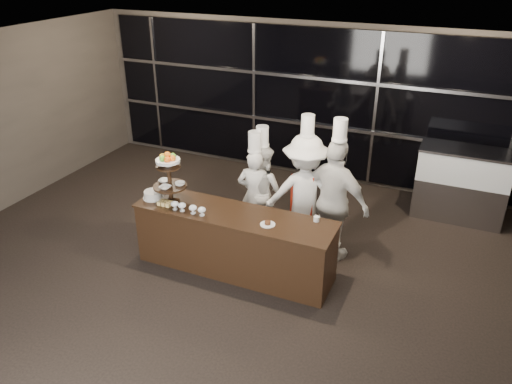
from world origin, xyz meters
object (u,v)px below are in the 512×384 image
at_px(buffet_counter, 234,242).
at_px(chef_d, 335,201).
at_px(chef_a, 255,193).
at_px(layer_cake, 153,195).
at_px(display_case, 462,181).
at_px(display_stand, 169,173).
at_px(chef_b, 262,189).
at_px(chef_c, 304,193).

xyz_separation_m(buffet_counter, chef_d, (1.17, 0.86, 0.48)).
relative_size(chef_a, chef_d, 0.82).
relative_size(layer_cake, display_case, 0.21).
bearing_deg(buffet_counter, display_stand, -179.99).
relative_size(display_case, chef_a, 0.83).
xyz_separation_m(buffet_counter, chef_b, (-0.06, 1.13, 0.30)).
height_order(display_case, chef_d, chef_d).
bearing_deg(chef_a, display_case, 34.01).
bearing_deg(chef_a, display_stand, -132.89).
xyz_separation_m(buffet_counter, display_case, (2.79, 2.92, 0.22)).
distance_m(chef_b, chef_c, 0.78).
xyz_separation_m(display_stand, chef_d, (2.17, 0.86, -0.39)).
distance_m(layer_cake, chef_c, 2.21).
height_order(display_stand, chef_c, chef_c).
relative_size(layer_cake, chef_a, 0.17).
bearing_deg(chef_c, chef_d, -13.04).
bearing_deg(chef_b, chef_c, -11.74).
height_order(layer_cake, display_case, display_case).
height_order(display_stand, chef_d, chef_d).
distance_m(display_stand, chef_c, 1.99).
xyz_separation_m(layer_cake, chef_b, (1.21, 1.18, -0.20)).
distance_m(buffet_counter, chef_d, 1.53).
xyz_separation_m(buffet_counter, display_stand, (-1.00, -0.00, 0.87)).
height_order(buffet_counter, layer_cake, layer_cake).
bearing_deg(chef_b, layer_cake, -135.64).
bearing_deg(buffet_counter, display_case, 46.25).
distance_m(display_case, chef_d, 2.63).
xyz_separation_m(display_case, chef_d, (-1.62, -2.05, 0.26)).
height_order(chef_c, chef_d, chef_d).
relative_size(display_stand, chef_a, 0.42).
bearing_deg(chef_c, display_case, 42.65).
xyz_separation_m(display_case, chef_c, (-2.11, -1.94, 0.23)).
xyz_separation_m(chef_c, chef_d, (0.49, -0.11, 0.03)).
distance_m(layer_cake, chef_d, 2.61).
bearing_deg(chef_a, layer_cake, -138.98).
bearing_deg(layer_cake, chef_b, 44.36).
relative_size(buffet_counter, chef_d, 1.31).
bearing_deg(display_case, layer_cake, -143.86).
distance_m(layer_cake, display_case, 5.04).
relative_size(chef_b, chef_d, 0.83).
relative_size(display_stand, chef_c, 0.35).
relative_size(chef_a, chef_b, 0.98).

